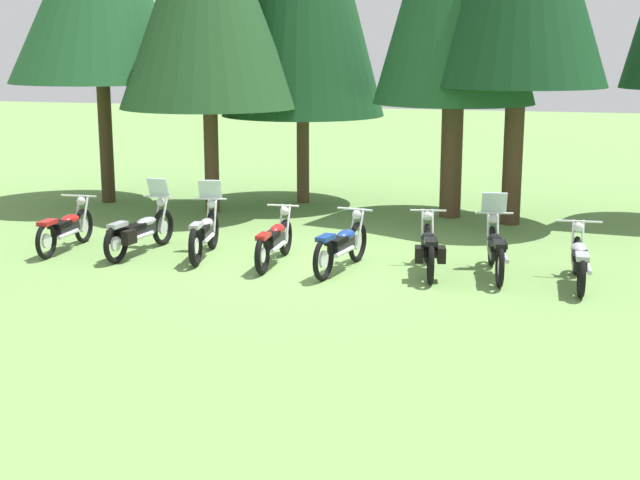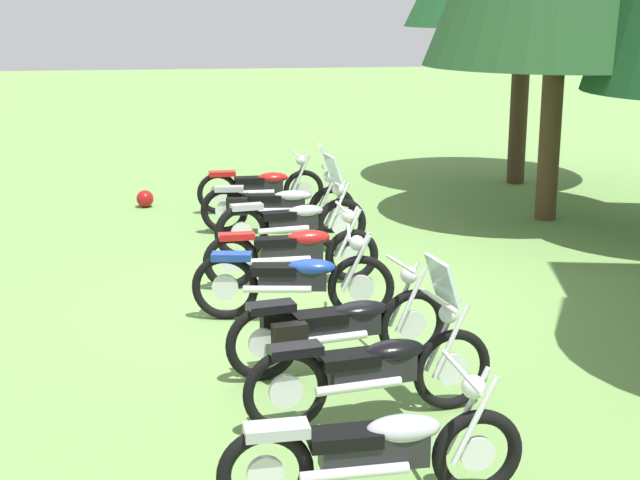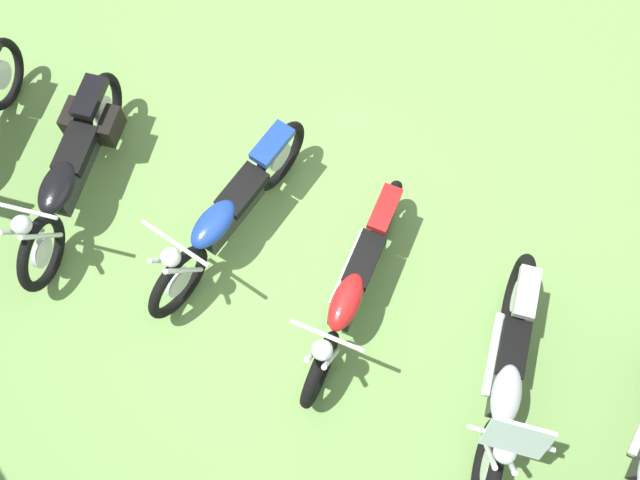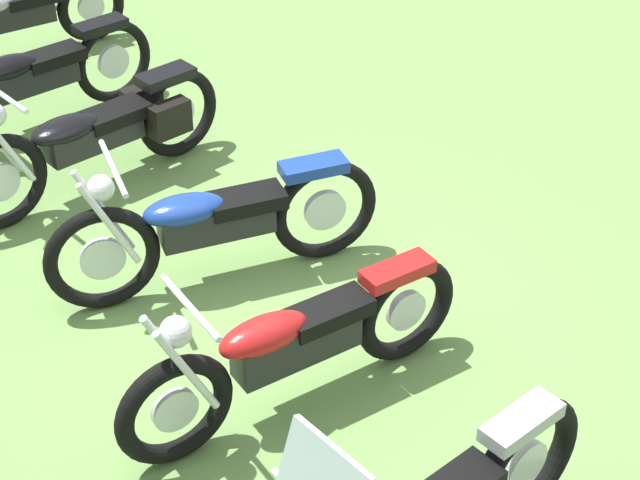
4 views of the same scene
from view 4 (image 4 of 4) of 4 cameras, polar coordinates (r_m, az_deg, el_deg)
name	(u,v)px [view 4 (image 4 of 4)]	position (r m, az deg, el deg)	size (l,w,h in m)	color
ground_plane	(243,343)	(6.61, -4.20, -5.57)	(80.00, 80.00, 0.00)	#6B934C
motorcycle_3	(294,345)	(5.90, -1.42, -5.70)	(0.61, 2.22, 1.00)	black
motorcycle_4	(214,222)	(6.87, -5.73, 0.96)	(0.69, 2.24, 1.03)	black
motorcycle_5	(98,133)	(8.03, -11.92, 5.67)	(0.83, 2.24, 1.02)	black
motorcycle_6	(29,76)	(8.96, -15.46, 8.54)	(0.70, 2.21, 1.37)	black
motorcycle_7	(11,15)	(10.28, -16.37, 11.58)	(0.77, 2.20, 0.99)	black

